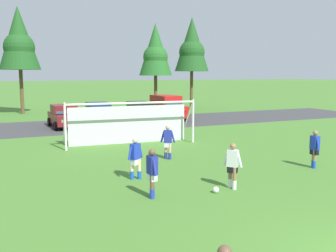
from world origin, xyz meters
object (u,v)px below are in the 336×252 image
object	(u,v)px
soccer_ball	(216,190)
parked_car_slot_center_left	(140,112)
soccer_goal	(130,122)
parked_car_slot_far_left	(64,116)
parked_car_slot_center	(166,107)
player_defender_far	(314,149)
player_winger_left	(233,166)
player_striker_near	(152,173)
player_winger_right	(168,142)
parked_car_slot_left	(99,113)
player_midfield_center	(135,158)

from	to	relation	value
soccer_ball	parked_car_slot_center_left	distance (m)	19.03
soccer_goal	parked_car_slot_far_left	distance (m)	8.75
parked_car_slot_center	player_defender_far	bearing A→B (deg)	-92.40
parked_car_slot_far_left	parked_car_slot_center	world-z (taller)	parked_car_slot_center
parked_car_slot_far_left	soccer_ball	bearing A→B (deg)	-81.98
player_winger_left	player_striker_near	bearing A→B (deg)	175.71
soccer_goal	player_winger_right	size ratio (longest dim) A/B	4.60
soccer_ball	parked_car_slot_center	xyz separation A→B (m)	(6.44, 19.30, 1.00)
parked_car_slot_far_left	parked_car_slot_left	xyz separation A→B (m)	(2.93, 1.16, 0.00)
player_winger_right	parked_car_slot_center	size ratio (longest dim) A/B	0.35
player_winger_left	parked_car_slot_center_left	world-z (taller)	parked_car_slot_center_left
parked_car_slot_far_left	parked_car_slot_left	bearing A→B (deg)	21.65
player_midfield_center	player_winger_right	bearing A→B (deg)	46.26
soccer_goal	parked_car_slot_left	xyz separation A→B (m)	(0.37, 9.52, -0.42)
soccer_ball	player_midfield_center	distance (m)	3.43
soccer_ball	player_striker_near	world-z (taller)	player_striker_near
soccer_goal	player_midfield_center	bearing A→B (deg)	-105.92
player_defender_far	player_winger_left	world-z (taller)	same
player_winger_right	player_defender_far	bearing A→B (deg)	-37.88
player_winger_left	parked_car_slot_far_left	bearing A→B (deg)	100.59
soccer_goal	player_striker_near	distance (m)	9.57
player_midfield_center	parked_car_slot_left	distance (m)	16.74
parked_car_slot_left	parked_car_slot_center_left	bearing A→B (deg)	-10.37
soccer_goal	player_winger_left	world-z (taller)	soccer_goal
player_defender_far	parked_car_slot_far_left	distance (m)	18.74
player_defender_far	player_winger_left	size ratio (longest dim) A/B	1.00
player_winger_left	parked_car_slot_left	xyz separation A→B (m)	(-0.42, 19.05, 0.05)
soccer_ball	player_midfield_center	size ratio (longest dim) A/B	0.13
soccer_ball	player_striker_near	xyz separation A→B (m)	(-2.17, 0.43, 0.71)
soccer_ball	player_midfield_center	world-z (taller)	player_midfield_center
player_defender_far	player_winger_left	distance (m)	5.00
player_midfield_center	parked_car_slot_far_left	size ratio (longest dim) A/B	0.38
player_striker_near	player_winger_left	world-z (taller)	same
soccer_ball	soccer_goal	bearing A→B (deg)	89.92
player_winger_right	parked_car_slot_center	bearing A→B (deg)	66.99
player_midfield_center	player_defender_far	world-z (taller)	same
player_winger_right	parked_car_slot_far_left	distance (m)	13.15
parked_car_slot_far_left	parked_car_slot_center_left	bearing A→B (deg)	4.93
soccer_ball	player_striker_near	distance (m)	2.33
soccer_goal	player_striker_near	xyz separation A→B (m)	(-2.19, -9.31, -0.47)
soccer_goal	player_striker_near	bearing A→B (deg)	-103.22
soccer_ball	parked_car_slot_left	xyz separation A→B (m)	(0.38, 19.26, 0.77)
soccer_goal	parked_car_slot_left	size ratio (longest dim) A/B	1.77
player_defender_far	parked_car_slot_center_left	distance (m)	17.48
parked_car_slot_center	player_midfield_center	bearing A→B (deg)	-116.94
parked_car_slot_far_left	parked_car_slot_center	xyz separation A→B (m)	(8.99, 1.20, 0.24)
soccer_ball	player_winger_right	distance (m)	5.37
parked_car_slot_left	parked_car_slot_center_left	world-z (taller)	same
soccer_ball	player_winger_left	world-z (taller)	player_winger_left
player_striker_near	parked_car_slot_center_left	world-z (taller)	parked_car_slot_center_left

